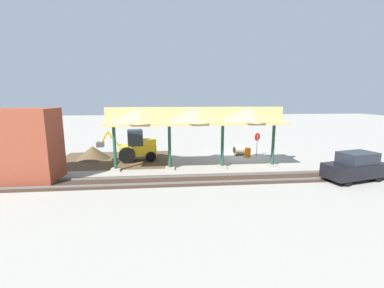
% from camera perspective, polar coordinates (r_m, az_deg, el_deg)
% --- Properties ---
extents(ground_plane, '(120.00, 120.00, 0.00)m').
position_cam_1_polar(ground_plane, '(25.36, 11.43, -2.69)').
color(ground_plane, '#9E998E').
extents(dirt_work_zone, '(10.27, 7.00, 0.01)m').
position_cam_1_polar(dirt_work_zone, '(24.56, -16.66, -3.34)').
color(dirt_work_zone, brown).
rests_on(dirt_work_zone, ground).
extents(platform_canopy, '(13.77, 3.20, 4.90)m').
position_cam_1_polar(platform_canopy, '(19.89, 0.97, 6.13)').
color(platform_canopy, '#9E998E').
rests_on(platform_canopy, ground).
extents(rail_tracks, '(60.00, 2.58, 0.15)m').
position_cam_1_polar(rail_tracks, '(19.23, 17.31, -7.08)').
color(rail_tracks, slate).
rests_on(rail_tracks, ground).
extents(stop_sign, '(0.67, 0.42, 2.31)m').
position_cam_1_polar(stop_sign, '(25.15, 14.29, 0.95)').
color(stop_sign, gray).
rests_on(stop_sign, ground).
extents(backhoe, '(5.15, 2.10, 2.82)m').
position_cam_1_polar(backhoe, '(23.41, -12.30, -0.63)').
color(backhoe, yellow).
rests_on(backhoe, ground).
extents(dirt_mound, '(6.07, 6.07, 2.37)m').
position_cam_1_polar(dirt_mound, '(25.61, -21.11, -3.07)').
color(dirt_mound, brown).
rests_on(dirt_mound, ground).
extents(concrete_pipe, '(1.13, 1.12, 0.98)m').
position_cam_1_polar(concrete_pipe, '(25.80, 10.39, -1.32)').
color(concrete_pipe, '#9E9384').
rests_on(concrete_pipe, ground).
extents(brick_utility_building, '(4.32, 2.81, 4.92)m').
position_cam_1_polar(brick_utility_building, '(20.64, -33.44, -0.24)').
color(brick_utility_building, brown).
rests_on(brick_utility_building, ground).
extents(distant_parked_car, '(4.49, 2.68, 1.98)m').
position_cam_1_polar(distant_parked_car, '(20.72, 32.44, -4.27)').
color(distant_parked_car, black).
rests_on(distant_parked_car, ground).
extents(traffic_barrel, '(0.56, 0.56, 0.90)m').
position_cam_1_polar(traffic_barrel, '(24.98, 12.27, -1.86)').
color(traffic_barrel, orange).
rests_on(traffic_barrel, ground).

